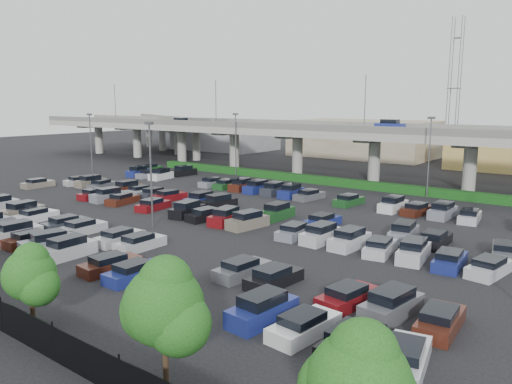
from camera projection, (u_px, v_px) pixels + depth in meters
ground at (209, 213)px, 55.16m from camera, size 280.00×280.00×0.00m
overpass at (345, 135)px, 79.02m from camera, size 150.00×13.00×15.80m
on_ramp at (170, 124)px, 118.74m from camera, size 50.93×30.13×8.80m
hedge at (322, 180)px, 74.59m from camera, size 66.00×1.60×1.10m
parked_cars at (186, 211)px, 53.06m from camera, size 63.14×41.60×1.67m
light_poles at (193, 153)px, 58.08m from camera, size 66.90×48.38×10.30m
distant_buildings at (476, 146)px, 95.36m from camera, size 138.00×24.00×9.00m
comm_tower at (454, 85)px, 107.77m from camera, size 2.40×2.40×30.00m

